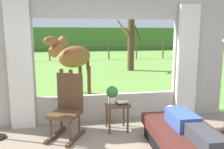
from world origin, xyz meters
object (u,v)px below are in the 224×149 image
reclining_person (189,125)px  potted_plant (112,93)px  rocking_chair (68,107)px  pasture_tree (131,40)px  book_stack (122,103)px  side_table (117,108)px  horse (73,58)px  recliner_sofa (186,143)px

reclining_person → potted_plant: (-0.88, 1.27, 0.18)m
rocking_chair → pasture_tree: size_ratio=0.34×
reclining_person → book_stack: reclining_person is taller
rocking_chair → potted_plant: rocking_chair is taller
side_table → potted_plant: size_ratio=1.63×
potted_plant → horse: horse is taller
reclining_person → book_stack: bearing=124.3°
horse → book_stack: bearing=147.9°
reclining_person → pasture_tree: bearing=83.1°
recliner_sofa → potted_plant: bearing=128.4°
side_table → pasture_tree: 7.31m
reclining_person → horse: (-1.53, 3.62, 0.63)m
reclining_person → pasture_tree: (1.34, 8.11, 0.97)m
recliner_sofa → horse: size_ratio=1.00×
book_stack → potted_plant: bearing=144.4°
book_stack → horse: 2.67m
side_table → rocking_chair: bearing=-173.6°
recliner_sofa → reclining_person: (0.00, -0.05, 0.30)m
book_stack → pasture_tree: (2.05, 6.97, 0.94)m
recliner_sofa → side_table: 1.42m
rocking_chair → horse: size_ratio=0.65×
recliner_sofa → pasture_tree: size_ratio=0.53×
book_stack → pasture_tree: bearing=73.6°
rocking_chair → pasture_tree: 7.70m
book_stack → horse: size_ratio=0.12×
reclining_person → potted_plant: size_ratio=4.48×
potted_plant → book_stack: potted_plant is taller
potted_plant → horse: size_ratio=0.18×
rocking_chair → horse: horse is taller
rocking_chair → book_stack: 1.00m
rocking_chair → horse: 2.59m
rocking_chair → potted_plant: 0.86m
rocking_chair → pasture_tree: (3.05, 7.01, 0.95)m
book_stack → horse: bearing=108.3°
reclining_person → rocking_chair: rocking_chair is taller
reclining_person → recliner_sofa: bearing=92.5°
potted_plant → book_stack: size_ratio=1.56×
reclining_person → book_stack: (-0.71, 1.15, 0.03)m
side_table → pasture_tree: bearing=72.7°
recliner_sofa → potted_plant: size_ratio=5.43×
book_stack → side_table: bearing=145.6°
book_stack → recliner_sofa: bearing=-57.0°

